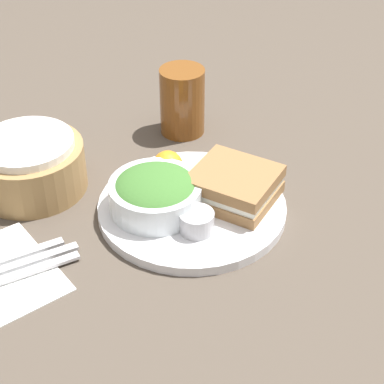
# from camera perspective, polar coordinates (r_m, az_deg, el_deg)

# --- Properties ---
(ground_plane) EXTENTS (4.00, 4.00, 0.00)m
(ground_plane) POSITION_cam_1_polar(r_m,az_deg,el_deg) (0.92, 0.00, -1.73)
(ground_plane) COLOR #4C4238
(plate) EXTENTS (0.27, 0.27, 0.01)m
(plate) POSITION_cam_1_polar(r_m,az_deg,el_deg) (0.91, 0.00, -1.37)
(plate) COLOR silver
(plate) RESTS_ON ground_plane
(sandwich) EXTENTS (0.14, 0.14, 0.04)m
(sandwich) POSITION_cam_1_polar(r_m,az_deg,el_deg) (0.90, 3.76, 0.59)
(sandwich) COLOR olive
(sandwich) RESTS_ON plate
(salad_bowl) EXTENTS (0.13, 0.13, 0.05)m
(salad_bowl) POSITION_cam_1_polar(r_m,az_deg,el_deg) (0.88, -3.26, -0.05)
(salad_bowl) COLOR white
(salad_bowl) RESTS_ON plate
(dressing_cup) EXTENTS (0.05, 0.05, 0.03)m
(dressing_cup) POSITION_cam_1_polar(r_m,az_deg,el_deg) (0.85, 0.41, -2.66)
(dressing_cup) COLOR #B7B7BC
(dressing_cup) RESTS_ON plate
(orange_wedge) EXTENTS (0.05, 0.05, 0.05)m
(orange_wedge) POSITION_cam_1_polar(r_m,az_deg,el_deg) (0.94, -2.17, 2.36)
(orange_wedge) COLOR orange
(orange_wedge) RESTS_ON plate
(drink_glass) EXTENTS (0.07, 0.07, 0.11)m
(drink_glass) POSITION_cam_1_polar(r_m,az_deg,el_deg) (1.07, -0.87, 8.08)
(drink_glass) COLOR brown
(drink_glass) RESTS_ON ground_plane
(bread_basket) EXTENTS (0.16, 0.16, 0.08)m
(bread_basket) POSITION_cam_1_polar(r_m,az_deg,el_deg) (0.97, -14.23, 2.34)
(bread_basket) COLOR #997547
(bread_basket) RESTS_ON ground_plane
(napkin) EXTENTS (0.11, 0.16, 0.00)m
(napkin) POSITION_cam_1_polar(r_m,az_deg,el_deg) (0.85, -16.24, -6.84)
(napkin) COLOR white
(napkin) RESTS_ON ground_plane
(fork) EXTENTS (0.18, 0.04, 0.01)m
(fork) POSITION_cam_1_polar(r_m,az_deg,el_deg) (0.84, -15.98, -7.38)
(fork) COLOR silver
(fork) RESTS_ON napkin
(knife) EXTENTS (0.19, 0.04, 0.01)m
(knife) POSITION_cam_1_polar(r_m,az_deg,el_deg) (0.85, -16.29, -6.62)
(knife) COLOR silver
(knife) RESTS_ON napkin
(spoon) EXTENTS (0.17, 0.04, 0.01)m
(spoon) POSITION_cam_1_polar(r_m,az_deg,el_deg) (0.86, -16.59, -5.88)
(spoon) COLOR silver
(spoon) RESTS_ON napkin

